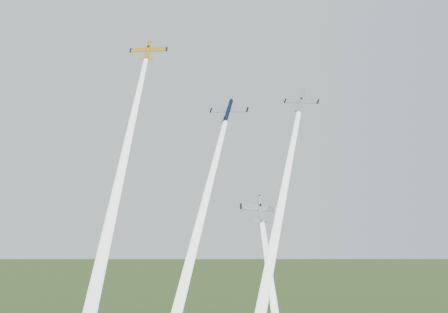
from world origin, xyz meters
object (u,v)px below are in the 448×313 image
at_px(plane_silver_low, 260,210).
at_px(plane_silver_right, 301,102).
at_px(plane_yellow, 148,51).
at_px(plane_navy, 228,111).

bearing_deg(plane_silver_low, plane_silver_right, 40.29).
xyz_separation_m(plane_yellow, plane_silver_right, (32.65, -7.29, -12.82)).
bearing_deg(plane_silver_low, plane_yellow, 139.40).
distance_m(plane_navy, plane_silver_low, 22.36).
distance_m(plane_yellow, plane_silver_right, 35.83).
bearing_deg(plane_navy, plane_silver_low, -34.38).
xyz_separation_m(plane_yellow, plane_navy, (17.34, -8.97, -15.15)).
bearing_deg(plane_yellow, plane_navy, -20.58).
bearing_deg(plane_silver_low, plane_navy, 121.17).
height_order(plane_yellow, plane_navy, plane_yellow).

